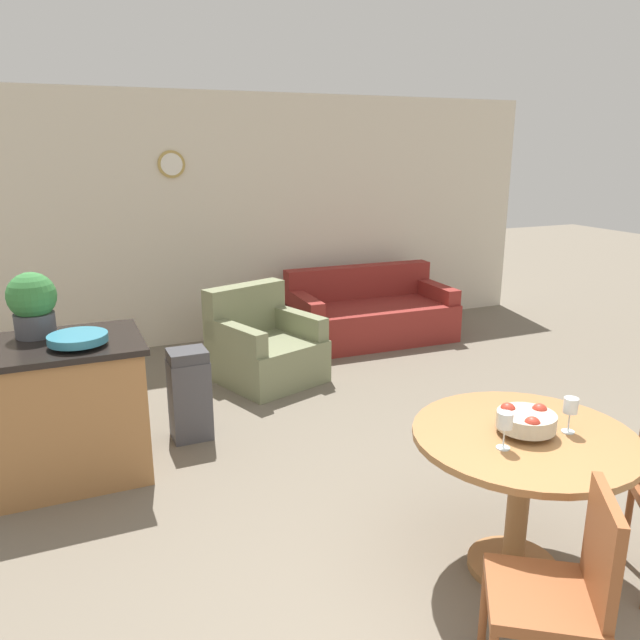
{
  "coord_description": "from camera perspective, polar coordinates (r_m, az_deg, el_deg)",
  "views": [
    {
      "loc": [
        -1.66,
        -1.45,
        2.13
      ],
      "look_at": [
        -0.01,
        2.37,
        0.97
      ],
      "focal_mm": 35.0,
      "sensor_mm": 36.0,
      "label": 1
    }
  ],
  "objects": [
    {
      "name": "wall_back",
      "position": [
        7.01,
        -9.71,
        8.97
      ],
      "size": [
        8.0,
        0.09,
        2.7
      ],
      "color": "beige",
      "rests_on": "ground_plane"
    },
    {
      "name": "wine_glass_left",
      "position": [
        3.03,
        16.57,
        -8.95
      ],
      "size": [
        0.07,
        0.07,
        0.18
      ],
      "color": "silver",
      "rests_on": "dining_table"
    },
    {
      "name": "couch",
      "position": [
        7.13,
        4.57,
        0.46
      ],
      "size": [
        1.82,
        0.98,
        0.79
      ],
      "rotation": [
        0.0,
        0.0,
        -0.03
      ],
      "color": "maroon",
      "rests_on": "ground_plane"
    },
    {
      "name": "teal_bowl",
      "position": [
        4.15,
        -21.27,
        -1.59
      ],
      "size": [
        0.36,
        0.36,
        0.08
      ],
      "color": "teal",
      "rests_on": "kitchen_island"
    },
    {
      "name": "armchair",
      "position": [
        5.89,
        -5.15,
        -2.68
      ],
      "size": [
        1.07,
        1.09,
        0.87
      ],
      "rotation": [
        0.0,
        0.0,
        0.33
      ],
      "color": "#7A7F5B",
      "rests_on": "ground_plane"
    },
    {
      "name": "trash_bin",
      "position": [
        4.79,
        -11.84,
        -6.69
      ],
      "size": [
        0.29,
        0.26,
        0.7
      ],
      "color": "#47474C",
      "rests_on": "ground_plane"
    },
    {
      "name": "potted_plant",
      "position": [
        4.43,
        -24.81,
        1.4
      ],
      "size": [
        0.31,
        0.31,
        0.42
      ],
      "color": "#4C4C51",
      "rests_on": "kitchen_island"
    },
    {
      "name": "kitchen_island",
      "position": [
        4.45,
        -22.47,
        -7.63
      ],
      "size": [
        1.06,
        0.78,
        0.94
      ],
      "color": "#9E6B3D",
      "rests_on": "ground_plane"
    },
    {
      "name": "dining_table",
      "position": [
        3.34,
        17.97,
        -12.57
      ],
      "size": [
        1.1,
        1.1,
        0.77
      ],
      "color": "#9E6B3D",
      "rests_on": "ground_plane"
    },
    {
      "name": "wine_glass_right",
      "position": [
        3.3,
        21.94,
        -7.41
      ],
      "size": [
        0.07,
        0.07,
        0.18
      ],
      "color": "silver",
      "rests_on": "dining_table"
    },
    {
      "name": "fruit_bowl",
      "position": [
        3.24,
        18.33,
        -8.69
      ],
      "size": [
        0.28,
        0.28,
        0.13
      ],
      "color": "#B7B29E",
      "rests_on": "dining_table"
    },
    {
      "name": "dining_chair_near_left",
      "position": [
        2.75,
        21.39,
        -21.75
      ],
      "size": [
        0.58,
        0.58,
        0.91
      ],
      "rotation": [
        0.0,
        0.0,
        7.26
      ],
      "color": "brown",
      "rests_on": "ground_plane"
    }
  ]
}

